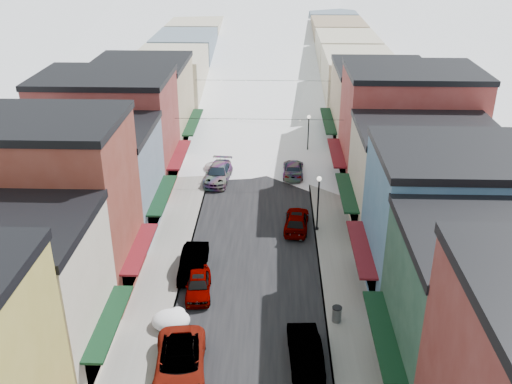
# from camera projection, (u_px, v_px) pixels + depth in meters

# --- Properties ---
(road) EXTENTS (10.00, 160.00, 0.01)m
(road) POSITION_uv_depth(u_px,v_px,m) (263.00, 117.00, 75.97)
(road) COLOR black
(road) RESTS_ON ground
(sidewalk_left) EXTENTS (3.20, 160.00, 0.15)m
(sidewalk_left) POSITION_uv_depth(u_px,v_px,m) (214.00, 116.00, 76.14)
(sidewalk_left) COLOR gray
(sidewalk_left) RESTS_ON ground
(sidewalk_right) EXTENTS (3.20, 160.00, 0.15)m
(sidewalk_right) POSITION_uv_depth(u_px,v_px,m) (313.00, 117.00, 75.74)
(sidewalk_right) COLOR gray
(sidewalk_right) RESTS_ON ground
(curb_left) EXTENTS (0.10, 160.00, 0.15)m
(curb_left) POSITION_uv_depth(u_px,v_px,m) (225.00, 116.00, 76.09)
(curb_left) COLOR slate
(curb_left) RESTS_ON ground
(curb_right) EXTENTS (0.10, 160.00, 0.15)m
(curb_right) POSITION_uv_depth(u_px,v_px,m) (301.00, 117.00, 75.79)
(curb_right) COLOR slate
(curb_right) RESTS_ON ground
(bldg_l_cream) EXTENTS (11.30, 8.20, 9.50)m
(bldg_l_cream) POSITION_uv_depth(u_px,v_px,m) (6.00, 297.00, 31.42)
(bldg_l_cream) COLOR beige
(bldg_l_cream) RESTS_ON ground
(bldg_l_brick_near) EXTENTS (12.30, 8.20, 12.50)m
(bldg_l_brick_near) POSITION_uv_depth(u_px,v_px,m) (46.00, 207.00, 38.02)
(bldg_l_brick_near) COLOR maroon
(bldg_l_brick_near) RESTS_ON ground
(bldg_l_grayblue) EXTENTS (11.30, 9.20, 9.00)m
(bldg_l_grayblue) POSITION_uv_depth(u_px,v_px,m) (93.00, 179.00, 46.44)
(bldg_l_grayblue) COLOR slate
(bldg_l_grayblue) RESTS_ON ground
(bldg_l_brick_far) EXTENTS (13.30, 9.20, 11.00)m
(bldg_l_brick_far) POSITION_uv_depth(u_px,v_px,m) (109.00, 131.00, 54.17)
(bldg_l_brick_far) COLOR maroon
(bldg_l_brick_far) RESTS_ON ground
(bldg_l_tan) EXTENTS (11.30, 11.20, 10.00)m
(bldg_l_tan) POSITION_uv_depth(u_px,v_px,m) (143.00, 106.00, 63.39)
(bldg_l_tan) COLOR tan
(bldg_l_tan) RESTS_ON ground
(bldg_r_green) EXTENTS (11.30, 9.20, 9.50)m
(bldg_r_green) POSITION_uv_depth(u_px,v_px,m) (492.00, 312.00, 30.17)
(bldg_r_green) COLOR #1D3D2F
(bldg_r_green) RESTS_ON ground
(bldg_r_blue) EXTENTS (11.30, 9.20, 10.50)m
(bldg_r_blue) POSITION_uv_depth(u_px,v_px,m) (447.00, 223.00, 38.09)
(bldg_r_blue) COLOR #3A6384
(bldg_r_blue) RESTS_ON ground
(bldg_r_cream) EXTENTS (12.30, 9.20, 9.00)m
(bldg_r_cream) POSITION_uv_depth(u_px,v_px,m) (423.00, 179.00, 46.53)
(bldg_r_cream) COLOR #B3AC90
(bldg_r_cream) RESTS_ON ground
(bldg_r_brick_far) EXTENTS (13.30, 9.20, 11.50)m
(bldg_r_brick_far) POSITION_uv_depth(u_px,v_px,m) (408.00, 128.00, 54.11)
(bldg_r_brick_far) COLOR maroon
(bldg_r_brick_far) RESTS_ON ground
(bldg_r_tan) EXTENTS (11.30, 11.20, 9.50)m
(bldg_r_tan) POSITION_uv_depth(u_px,v_px,m) (379.00, 108.00, 63.60)
(bldg_r_tan) COLOR tan
(bldg_r_tan) RESTS_ON ground
(distant_blocks) EXTENTS (34.00, 55.00, 8.00)m
(distant_blocks) POSITION_uv_depth(u_px,v_px,m) (266.00, 52.00, 95.04)
(distant_blocks) COLOR gray
(distant_blocks) RESTS_ON ground
(overhead_cables) EXTENTS (16.40, 15.04, 0.04)m
(overhead_cables) POSITION_uv_depth(u_px,v_px,m) (261.00, 98.00, 62.03)
(overhead_cables) COLOR black
(overhead_cables) RESTS_ON ground
(car_white_suv) EXTENTS (3.46, 6.41, 1.71)m
(car_white_suv) POSITION_uv_depth(u_px,v_px,m) (180.00, 364.00, 32.24)
(car_white_suv) COLOR #BAB9BC
(car_white_suv) RESTS_ON ground
(car_silver_sedan) EXTENTS (2.08, 4.42, 1.46)m
(car_silver_sedan) POSITION_uv_depth(u_px,v_px,m) (198.00, 285.00, 39.49)
(car_silver_sedan) COLOR gray
(car_silver_sedan) RESTS_ON ground
(car_dark_hatch) EXTENTS (1.77, 5.04, 1.66)m
(car_dark_hatch) POSITION_uv_depth(u_px,v_px,m) (193.00, 262.00, 41.89)
(car_dark_hatch) COLOR black
(car_dark_hatch) RESTS_ON ground
(car_silver_wagon) EXTENTS (2.80, 5.87, 1.65)m
(car_silver_wagon) POSITION_uv_depth(u_px,v_px,m) (218.00, 173.00, 56.80)
(car_silver_wagon) COLOR #ABAEB3
(car_silver_wagon) RESTS_ON ground
(car_green_sedan) EXTENTS (2.10, 5.24, 1.70)m
(car_green_sedan) POSITION_uv_depth(u_px,v_px,m) (305.00, 350.00, 33.25)
(car_green_sedan) COLOR black
(car_green_sedan) RESTS_ON ground
(car_gray_suv) EXTENTS (2.42, 5.02, 1.65)m
(car_gray_suv) POSITION_uv_depth(u_px,v_px,m) (297.00, 220.00, 47.84)
(car_gray_suv) COLOR gray
(car_gray_suv) RESTS_ON ground
(car_black_sedan) EXTENTS (2.22, 5.10, 1.46)m
(car_black_sedan) POSITION_uv_depth(u_px,v_px,m) (293.00, 169.00, 58.11)
(car_black_sedan) COLOR black
(car_black_sedan) RESTS_ON ground
(car_lane_silver) EXTENTS (1.81, 4.12, 1.38)m
(car_lane_silver) POSITION_uv_depth(u_px,v_px,m) (255.00, 118.00, 73.44)
(car_lane_silver) COLOR #93949B
(car_lane_silver) RESTS_ON ground
(car_lane_white) EXTENTS (3.12, 5.64, 1.49)m
(car_lane_white) POSITION_uv_depth(u_px,v_px,m) (273.00, 105.00, 78.47)
(car_lane_white) COLOR silver
(car_lane_white) RESTS_ON ground
(trash_can) EXTENTS (0.64, 0.64, 1.08)m
(trash_can) POSITION_uv_depth(u_px,v_px,m) (337.00, 314.00, 36.57)
(trash_can) COLOR slate
(trash_can) RESTS_ON sidewalk_right
(streetlamp_near) EXTENTS (0.40, 0.40, 4.83)m
(streetlamp_near) POSITION_uv_depth(u_px,v_px,m) (318.00, 196.00, 46.55)
(streetlamp_near) COLOR black
(streetlamp_near) RESTS_ON sidewalk_right
(streetlamp_far) EXTENTS (0.39, 0.39, 4.74)m
(streetlamp_far) POSITION_uv_depth(u_px,v_px,m) (308.00, 131.00, 61.47)
(streetlamp_far) COLOR black
(streetlamp_far) RESTS_ON sidewalk_right
(snow_pile_mid) EXTENTS (2.46, 2.72, 1.04)m
(snow_pile_mid) POSITION_uv_depth(u_px,v_px,m) (171.00, 320.00, 36.37)
(snow_pile_mid) COLOR white
(snow_pile_mid) RESTS_ON ground
(snow_pile_far) EXTENTS (2.50, 2.74, 1.06)m
(snow_pile_far) POSITION_uv_depth(u_px,v_px,m) (217.00, 166.00, 59.34)
(snow_pile_far) COLOR white
(snow_pile_far) RESTS_ON ground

